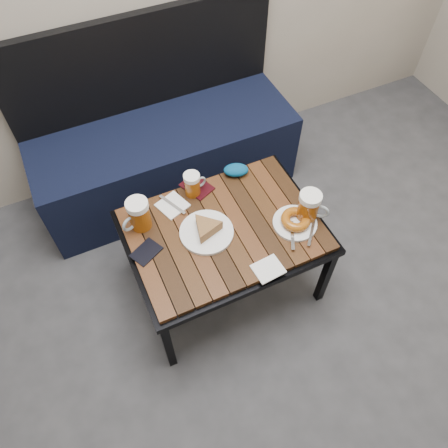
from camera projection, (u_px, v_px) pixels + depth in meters
name	position (u px, v px, depth m)	size (l,w,h in m)	color
bench	(165.00, 151.00, 2.42)	(1.40, 0.50, 0.95)	black
cafe_table	(224.00, 234.00, 1.90)	(0.84, 0.62, 0.47)	black
beer_mug_left	(139.00, 215.00, 1.81)	(0.14, 0.12, 0.15)	#8F440B
beer_mug_centre	(193.00, 184.00, 1.93)	(0.11, 0.08, 0.12)	#8F440B
beer_mug_right	(309.00, 207.00, 1.84)	(0.14, 0.13, 0.15)	#8F440B
plate_pie	(206.00, 230.00, 1.83)	(0.23, 0.23, 0.06)	white
plate_bagel	(295.00, 221.00, 1.86)	(0.22, 0.23, 0.05)	white
napkin_left	(172.00, 205.00, 1.93)	(0.15, 0.15, 0.01)	white
napkin_right	(268.00, 269.00, 1.74)	(0.12, 0.11, 0.01)	white
passport_navy	(146.00, 252.00, 1.79)	(0.08, 0.12, 0.01)	black
passport_burgundy	(197.00, 187.00, 2.00)	(0.10, 0.14, 0.01)	black
knit_pouch	(236.00, 170.00, 2.03)	(0.12, 0.08, 0.05)	navy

